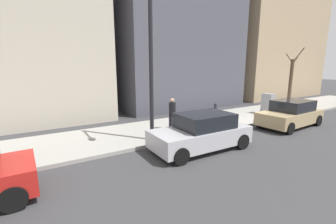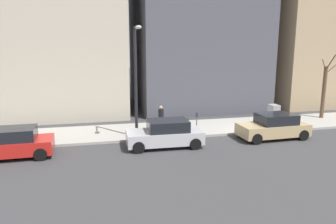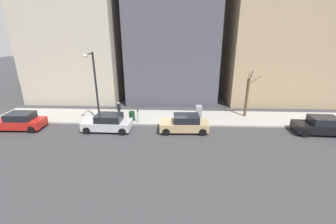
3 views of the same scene
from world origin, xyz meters
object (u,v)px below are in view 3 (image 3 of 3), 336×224
Objects in this scene: parked_car_red at (20,121)px; utility_box at (199,113)px; pedestrian_near_meter at (119,109)px; parked_car_silver at (108,123)px; office_tower_left at (279,9)px; bare_tree at (247,96)px; streetlamp at (95,82)px; trash_bin at (132,116)px; parked_car_black at (321,126)px; parking_meter at (138,114)px; parked_car_tan at (185,124)px.

utility_box is at bearing -82.26° from parked_car_red.
parked_car_red is 2.55× the size of pedestrian_near_meter.
office_tower_left is (13.18, -18.65, 10.19)m from parked_car_silver.
bare_tree is at bearing -74.99° from utility_box.
trash_bin is at bearing -78.69° from streetlamp.
parked_car_black reaches higher than parking_meter.
streetlamp is at bearing 101.31° from trash_bin.
bare_tree is (3.86, -13.05, 1.51)m from parked_car_silver.
parked_car_tan is at bearing 120.74° from bare_tree.
pedestrian_near_meter is (2.74, -0.33, 0.35)m from parked_car_silver.
parked_car_tan is 8.88m from streetlamp.
trash_bin is (-0.40, 6.48, -0.25)m from utility_box.
streetlamp reaches higher than trash_bin.
pedestrian_near_meter is at bearing 67.38° from trash_bin.
office_tower_left reaches higher than pedestrian_near_meter.
parked_car_silver is at bearing -138.41° from streetlamp.
bare_tree is (3.74, -6.28, 1.51)m from parked_car_tan.
pedestrian_near_meter reaches higher than parked_car_black.
parked_car_black is 2.98× the size of utility_box.
streetlamp is at bearing -78.56° from pedestrian_near_meter.
office_tower_left is at bearing -31.00° from bare_tree.
parked_car_red is at bearing 88.48° from parked_car_tan.
parked_car_silver is 2.97× the size of utility_box.
parking_meter reaches higher than trash_bin.
office_tower_left is at bearing -53.42° from parked_car_silver.
parked_car_tan is 4.66m from parking_meter.
parked_car_tan is 2.83m from utility_box.
utility_box reaches higher than trash_bin.
bare_tree reaches higher than trash_bin.
parked_car_black is 0.89× the size of bare_tree.
streetlamp reaches higher than utility_box.
parked_car_black is 10.51m from utility_box.
bare_tree is at bearing 57.81° from parked_car_black.
parked_car_red is (-0.11, 14.77, 0.00)m from parked_car_tan.
bare_tree is (1.30, -4.86, 1.39)m from utility_box.
parked_car_tan is 7.47m from bare_tree.
parked_car_silver reaches higher than parking_meter.
parked_car_silver is 3.14× the size of parking_meter.
parked_car_black is 2.57× the size of pedestrian_near_meter.
parking_meter is at bearing -124.02° from trash_bin.
pedestrian_near_meter is at bearing 84.11° from parked_car_black.
utility_box is (2.56, -8.19, 0.11)m from parked_car_silver.
parked_car_black is 18.28m from pedestrian_near_meter.
parked_car_black is 20.11m from streetlamp.
utility_box is at bearing -83.93° from streetlamp.
office_tower_left is (12.99, -0.22, 10.19)m from parked_car_black.
parked_car_black is 1.01× the size of parked_car_red.
bare_tree is 13.92m from office_tower_left.
utility_box is (2.55, -16.20, 0.11)m from parked_car_red.
trash_bin is (2.15, -9.73, -0.14)m from parked_car_red.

